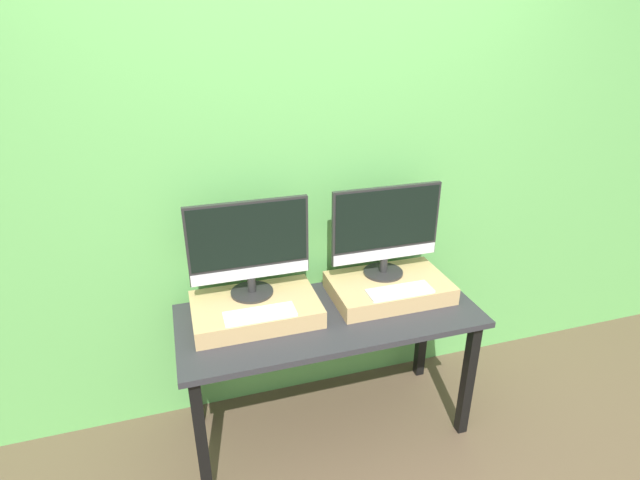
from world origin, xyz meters
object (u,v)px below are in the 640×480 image
at_px(monitor_left, 249,246).
at_px(keyboard_left, 260,314).
at_px(monitor_right, 386,228).
at_px(keyboard_right, 400,291).

relative_size(monitor_left, keyboard_left, 1.75).
distance_m(monitor_right, keyboard_right, 0.32).
height_order(monitor_left, keyboard_left, monitor_left).
bearing_deg(monitor_left, keyboard_left, -90.00).
bearing_deg(monitor_left, keyboard_right, -16.19).
bearing_deg(monitor_right, monitor_left, 180.00).
height_order(keyboard_left, keyboard_right, same).
distance_m(keyboard_left, monitor_right, 0.75).
relative_size(monitor_right, keyboard_right, 1.75).
xyz_separation_m(monitor_left, keyboard_right, (0.69, -0.20, -0.25)).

